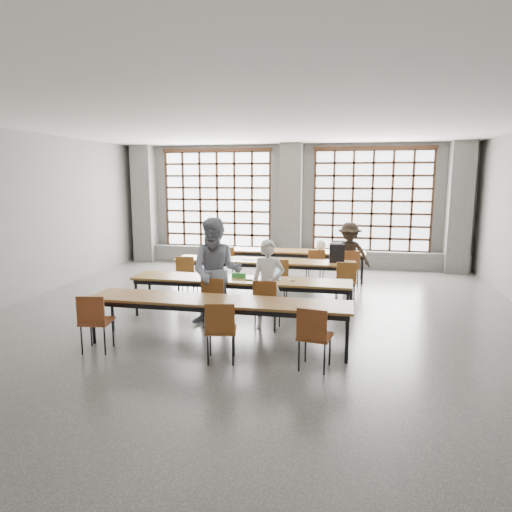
{
  "coord_description": "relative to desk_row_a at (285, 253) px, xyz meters",
  "views": [
    {
      "loc": [
        1.65,
        -7.8,
        2.53
      ],
      "look_at": [
        -0.04,
        0.4,
        1.1
      ],
      "focal_mm": 32.0,
      "sensor_mm": 36.0,
      "label": 1
    }
  ],
  "objects": [
    {
      "name": "window_left",
      "position": [
        -2.32,
        1.89,
        1.24
      ],
      "size": [
        3.32,
        0.12,
        3.0
      ],
      "color": "white",
      "rests_on": "wall_back"
    },
    {
      "name": "desk_row_d",
      "position": [
        -0.32,
        -4.92,
        0.0
      ],
      "size": [
        4.0,
        0.7,
        0.73
      ],
      "color": "brown",
      "rests_on": "floor"
    },
    {
      "name": "green_box",
      "position": [
        -0.38,
        -3.37,
        0.11
      ],
      "size": [
        0.26,
        0.11,
        0.09
      ],
      "primitive_type": "cube",
      "rotation": [
        0.0,
        0.0,
        -0.09
      ],
      "color": "#2A8330",
      "rests_on": "desk_row_c"
    },
    {
      "name": "backpack",
      "position": [
        1.33,
        -1.43,
        0.27
      ],
      "size": [
        0.34,
        0.23,
        0.4
      ],
      "primitive_type": "cube",
      "rotation": [
        0.0,
        0.0,
        0.1
      ],
      "color": "black",
      "rests_on": "desk_row_b"
    },
    {
      "name": "column_right",
      "position": [
        4.43,
        1.69,
        1.09
      ],
      "size": [
        0.6,
        0.55,
        3.5
      ],
      "primitive_type": "cube",
      "color": "#52524F",
      "rests_on": "floor"
    },
    {
      "name": "sill_ledge",
      "position": [
        -0.07,
        1.77,
        -0.41
      ],
      "size": [
        9.8,
        0.35,
        0.5
      ],
      "primitive_type": "cube",
      "color": "#52524F",
      "rests_on": "floor"
    },
    {
      "name": "desk_row_c",
      "position": [
        -0.33,
        -3.45,
        0.0
      ],
      "size": [
        4.0,
        0.7,
        0.73
      ],
      "color": "brown",
      "rests_on": "floor"
    },
    {
      "name": "chair_near_mid",
      "position": [
        -0.1,
        -5.55,
        -0.13
      ],
      "size": [
        0.5,
        0.5,
        0.88
      ],
      "color": "brown",
      "rests_on": "floor"
    },
    {
      "name": "window_right",
      "position": [
        2.18,
        1.89,
        1.24
      ],
      "size": [
        3.32,
        0.12,
        3.0
      ],
      "color": "white",
      "rests_on": "wall_back"
    },
    {
      "name": "laptop_front",
      "position": [
        0.22,
        -3.34,
        0.13
      ],
      "size": [
        0.38,
        0.33,
        0.26
      ],
      "color": "#AFAFB3",
      "rests_on": "desk_row_c"
    },
    {
      "name": "desk_row_a",
      "position": [
        0.0,
        0.0,
        0.0
      ],
      "size": [
        4.0,
        0.7,
        0.73
      ],
      "color": "brown",
      "rests_on": "floor"
    },
    {
      "name": "floor",
      "position": [
        -0.07,
        -3.53,
        -0.66
      ],
      "size": [
        11.0,
        11.0,
        0.0
      ],
      "primitive_type": "plane",
      "color": "#474744",
      "rests_on": "ground"
    },
    {
      "name": "laptop_back",
      "position": [
        1.34,
        0.11,
        0.13
      ],
      "size": [
        0.41,
        0.37,
        0.26
      ],
      "color": "#BABABF",
      "rests_on": "desk_row_a"
    },
    {
      "name": "column_mid",
      "position": [
        -0.07,
        1.69,
        1.09
      ],
      "size": [
        0.6,
        0.55,
        3.5
      ],
      "primitive_type": "cube",
      "color": "#52524F",
      "rests_on": "floor"
    },
    {
      "name": "chair_mid_centre",
      "position": [
        0.16,
        -2.11,
        -0.13
      ],
      "size": [
        0.52,
        0.52,
        0.88
      ],
      "color": "brown",
      "rests_on": "floor"
    },
    {
      "name": "plastic_bag",
      "position": [
        0.9,
        0.05,
        0.21
      ],
      "size": [
        0.3,
        0.27,
        0.29
      ],
      "primitive_type": "ellipsoid",
      "rotation": [
        0.0,
        0.0,
        0.25
      ],
      "color": "white",
      "rests_on": "desk_row_a"
    },
    {
      "name": "wall_left",
      "position": [
        -5.07,
        -3.53,
        1.09
      ],
      "size": [
        0.0,
        11.0,
        11.0
      ],
      "primitive_type": "plane",
      "rotation": [
        1.57,
        0.0,
        1.57
      ],
      "color": "slate",
      "rests_on": "floor"
    },
    {
      "name": "paper_sheet_b",
      "position": [
        -0.57,
        -1.53,
        0.07
      ],
      "size": [
        0.33,
        0.26,
        0.0
      ],
      "primitive_type": "cube",
      "rotation": [
        0.0,
        0.0,
        -0.19
      ],
      "color": "silver",
      "rests_on": "desk_row_b"
    },
    {
      "name": "chair_mid_left",
      "position": [
        -1.86,
        -2.11,
        -0.13
      ],
      "size": [
        0.45,
        0.46,
        0.88
      ],
      "color": "brown",
      "rests_on": "floor"
    },
    {
      "name": "phone",
      "position": [
        -0.15,
        -3.55,
        0.07
      ],
      "size": [
        0.13,
        0.07,
        0.01
      ],
      "primitive_type": "cube",
      "rotation": [
        0.0,
        0.0,
        0.09
      ],
      "color": "black",
      "rests_on": "desk_row_c"
    },
    {
      "name": "student_female",
      "position": [
        -0.63,
        -3.95,
        0.27
      ],
      "size": [
        0.98,
        0.8,
        1.87
      ],
      "primitive_type": "imported",
      "rotation": [
        0.0,
        0.0,
        0.1
      ],
      "color": "#19284D",
      "rests_on": "floor"
    },
    {
      "name": "chair_back_mid",
      "position": [
        0.82,
        -0.63,
        -0.13
      ],
      "size": [
        0.52,
        0.52,
        0.88
      ],
      "color": "brown",
      "rests_on": "floor"
    },
    {
      "name": "wall_back",
      "position": [
        -0.07,
        1.97,
        1.09
      ],
      "size": [
        10.0,
        0.0,
        10.0
      ],
      "primitive_type": "plane",
      "rotation": [
        1.57,
        0.0,
        0.0
      ],
      "color": "slate",
      "rests_on": "floor"
    },
    {
      "name": "student_back",
      "position": [
        1.6,
        -0.5,
        0.09
      ],
      "size": [
        1.06,
        0.72,
        1.51
      ],
      "primitive_type": "imported",
      "rotation": [
        0.0,
        0.0,
        -0.17
      ],
      "color": "black",
      "rests_on": "floor"
    },
    {
      "name": "wall_front",
      "position": [
        -0.07,
        -9.03,
        1.09
      ],
      "size": [
        10.0,
        0.0,
        10.0
      ],
      "primitive_type": "plane",
      "rotation": [
        -1.57,
        0.0,
        0.0
      ],
      "color": "slate",
      "rests_on": "floor"
    },
    {
      "name": "column_left",
      "position": [
        -4.57,
        1.69,
        1.09
      ],
      "size": [
        0.6,
        0.55,
        3.5
      ],
      "primitive_type": "cube",
      "color": "#52524F",
      "rests_on": "floor"
    },
    {
      "name": "student_male",
      "position": [
        0.27,
        -3.95,
        0.1
      ],
      "size": [
        0.58,
        0.41,
        1.52
      ],
      "primitive_type": "imported",
      "rotation": [
        0.0,
        0.0,
        0.08
      ],
      "color": "white",
      "rests_on": "floor"
    },
    {
      "name": "paper_sheet_a",
      "position": [
        -0.87,
        -1.43,
        0.07
      ],
      "size": [
        0.34,
        0.28,
        0.0
      ],
      "primitive_type": "cube",
      "rotation": [
        0.0,
        0.0,
        -0.27
      ],
      "color": "white",
      "rests_on": "desk_row_b"
    },
    {
      "name": "chair_mid_right",
      "position": [
        1.54,
        -2.11,
        -0.13
      ],
      "size": [
        0.46,
        0.47,
        0.88
      ],
      "color": "brown",
      "rests_on": "floor"
    },
    {
      "name": "chair_near_right",
      "position": [
        1.17,
        -5.55,
        -0.13
      ],
      "size": [
        0.48,
        0.49,
        0.88
      ],
      "color": "brown",
      "rests_on": "floor"
    },
    {
      "name": "chair_back_left",
      "position": [
        -1.38,
        -0.63,
        -0.13
      ],
      "size": [
        0.52,
        0.52,
        0.88
      ],
      "color": "brown",
      "rests_on": "floor"
    },
    {
      "name": "chair_front_left",
      "position": [
        -0.63,
        -4.08,
        -0.13
      ],
      "size": [
        0.43,
        0.43,
        0.88
      ],
      "color": "brown",
      "rests_on": "floor"
    },
    {
      "name": "mouse",
      "position": [
        0.62,
        -3.47,
        0.08
      ],
      "size": [
        0.11,
        0.09,
        0.04
      ],
      "primitive_type": "ellipsoid",
      "rotation": [
        0.0,
        0.0,
        -0.34
      ],
      "color": "silver",
      "rests_on": "desk_row_c"
    },
    {
      "name": "chair_back_right",
      "position": [
        1.62,
        -0.63,
        -0.13
      ],
      "size": [
        0.52,
        0.53,
        0.88
      ],
      "color": "brown",
      "rests_on": "floor"
    },
    {
      "name": "chair_near_left",
      "position": [
        -2.01,
        -5.55,
        -0.13
      ],
      "size": [
        0.48,
        0.48,
        0.88
      ],
      "color": "maroon",
      "rests_on": "floor"
    },
    {
      "name": "paper_sheet_c",
      "position": [
        -0.17,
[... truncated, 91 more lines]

